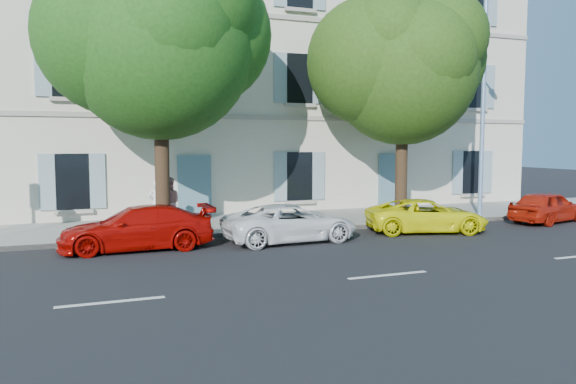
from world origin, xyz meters
name	(u,v)px	position (x,y,z in m)	size (l,w,h in m)	color
ground	(316,245)	(0.00, 0.00, 0.00)	(90.00, 90.00, 0.00)	black
sidewalk	(267,222)	(0.00, 4.45, 0.07)	(36.00, 4.50, 0.15)	#A09E96
kerb	(288,231)	(0.00, 2.28, 0.08)	(36.00, 0.16, 0.16)	#9E998E
building	(225,76)	(0.00, 10.20, 6.00)	(28.00, 7.00, 12.00)	beige
car_red_coupe	(137,228)	(-4.96, 1.17, 0.62)	(1.72, 4.24, 1.23)	#A40904
car_white_coupe	(291,223)	(-0.48, 0.81, 0.57)	(1.90, 4.12, 1.14)	white
car_yellow_supercar	(427,216)	(4.41, 0.83, 0.56)	(1.85, 4.01, 1.11)	#F4F00A
car_red_hatchback	(547,207)	(9.95, 1.10, 0.60)	(1.42, 3.52, 1.20)	#B11B0A
tree_left	(160,46)	(-3.96, 3.02, 5.95)	(5.81, 5.81, 9.01)	#3A2819
tree_right	(403,71)	(5.14, 3.57, 5.67)	(5.59, 5.59, 8.61)	#3A2819
street_lamp	(486,92)	(8.07, 2.41, 4.90)	(0.35, 1.79, 8.38)	#7293BF
pedestrian_a	(157,203)	(-3.95, 4.49, 0.94)	(0.57, 0.38, 1.57)	white
pedestrian_b	(168,203)	(-3.70, 3.60, 1.01)	(0.84, 0.65, 1.72)	tan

